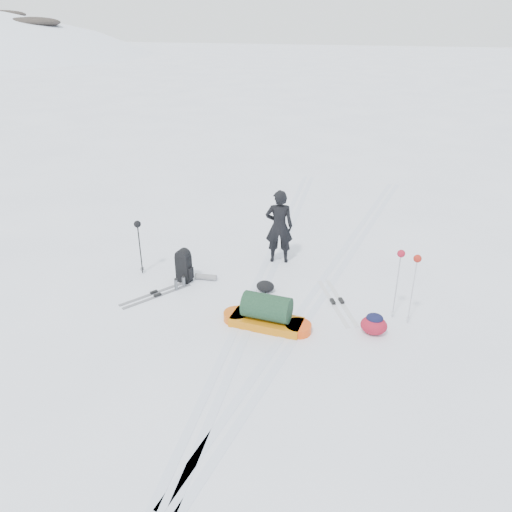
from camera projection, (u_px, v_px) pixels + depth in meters
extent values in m
plane|color=white|center=(254.00, 302.00, 10.22)|extent=(200.00, 200.00, 0.00)
ellipsoid|color=black|center=(2.00, 15.00, 78.78)|extent=(7.80, 6.00, 1.32)
ellipsoid|color=black|center=(32.00, 22.00, 70.34)|extent=(8.32, 6.40, 1.41)
cube|color=silver|center=(248.00, 301.00, 10.25)|extent=(1.40, 17.97, 0.01)
cube|color=silver|center=(259.00, 303.00, 10.19)|extent=(1.40, 17.97, 0.01)
cube|color=silver|center=(331.00, 267.00, 11.61)|extent=(2.09, 13.88, 0.01)
cube|color=silver|center=(341.00, 269.00, 11.55)|extent=(2.09, 13.88, 0.01)
imported|color=black|center=(279.00, 227.00, 11.55)|extent=(0.73, 0.56, 1.77)
cube|color=#C36A0B|center=(267.00, 322.00, 9.40)|extent=(1.37, 0.63, 0.17)
cylinder|color=#EE480E|center=(298.00, 328.00, 9.21)|extent=(0.52, 0.52, 0.17)
cylinder|color=#CE560C|center=(236.00, 316.00, 9.59)|extent=(0.52, 0.52, 0.17)
cylinder|color=#152F1E|center=(267.00, 307.00, 9.26)|extent=(0.92, 0.54, 0.49)
cube|color=black|center=(184.00, 269.00, 10.89)|extent=(0.33, 0.26, 0.61)
cylinder|color=black|center=(183.00, 256.00, 10.75)|extent=(0.32, 0.25, 0.30)
cube|color=black|center=(191.00, 273.00, 10.88)|extent=(0.09, 0.17, 0.26)
cylinder|color=slate|center=(206.00, 277.00, 11.06)|extent=(0.49, 0.18, 0.13)
cylinder|color=black|center=(140.00, 248.00, 11.18)|extent=(0.02, 0.02, 1.17)
cylinder|color=black|center=(140.00, 250.00, 11.11)|extent=(0.02, 0.02, 1.17)
torus|color=black|center=(142.00, 268.00, 11.39)|extent=(0.10, 0.10, 0.01)
torus|color=black|center=(142.00, 270.00, 11.32)|extent=(0.10, 0.10, 0.01)
sphere|color=black|center=(137.00, 224.00, 10.87)|extent=(0.16, 0.16, 0.16)
cylinder|color=#A9ACB0|center=(397.00, 287.00, 9.41)|extent=(0.03, 0.03, 1.35)
cylinder|color=silver|center=(412.00, 292.00, 9.23)|extent=(0.03, 0.03, 1.35)
torus|color=silver|center=(393.00, 313.00, 9.66)|extent=(0.12, 0.12, 0.01)
torus|color=silver|center=(408.00, 318.00, 9.48)|extent=(0.12, 0.12, 0.01)
sphere|color=maroon|center=(401.00, 254.00, 9.11)|extent=(0.15, 0.15, 0.15)
sphere|color=maroon|center=(418.00, 259.00, 8.92)|extent=(0.15, 0.15, 0.15)
cube|color=gray|center=(158.00, 296.00, 10.42)|extent=(0.95, 1.35, 0.01)
cube|color=gray|center=(154.00, 293.00, 10.53)|extent=(0.95, 1.35, 0.01)
cube|color=black|center=(158.00, 295.00, 10.40)|extent=(0.14, 0.17, 0.04)
cube|color=black|center=(154.00, 292.00, 10.51)|extent=(0.14, 0.17, 0.04)
cube|color=silver|center=(333.00, 303.00, 10.17)|extent=(0.92, 1.69, 0.02)
cube|color=silver|center=(341.00, 302.00, 10.20)|extent=(0.92, 1.69, 0.02)
cube|color=black|center=(333.00, 301.00, 10.16)|extent=(0.15, 0.20, 0.05)
cube|color=black|center=(341.00, 301.00, 10.19)|extent=(0.15, 0.20, 0.05)
torus|color=#51A0C5|center=(276.00, 313.00, 9.79)|extent=(0.58, 0.58, 0.06)
torus|color=#579DD4|center=(277.00, 312.00, 9.81)|extent=(0.46, 0.46, 0.05)
ellipsoid|color=maroon|center=(374.00, 325.00, 9.13)|extent=(0.53, 0.42, 0.35)
ellipsoid|color=black|center=(375.00, 318.00, 9.07)|extent=(0.34, 0.28, 0.17)
cylinder|color=slate|center=(176.00, 285.00, 10.62)|extent=(0.09, 0.09, 0.25)
cylinder|color=slate|center=(184.00, 282.00, 10.76)|extent=(0.09, 0.09, 0.23)
cylinder|color=black|center=(176.00, 279.00, 10.56)|extent=(0.08, 0.08, 0.03)
cylinder|color=black|center=(183.00, 277.00, 10.70)|extent=(0.08, 0.08, 0.03)
ellipsoid|color=black|center=(265.00, 286.00, 10.56)|extent=(0.44, 0.37, 0.24)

